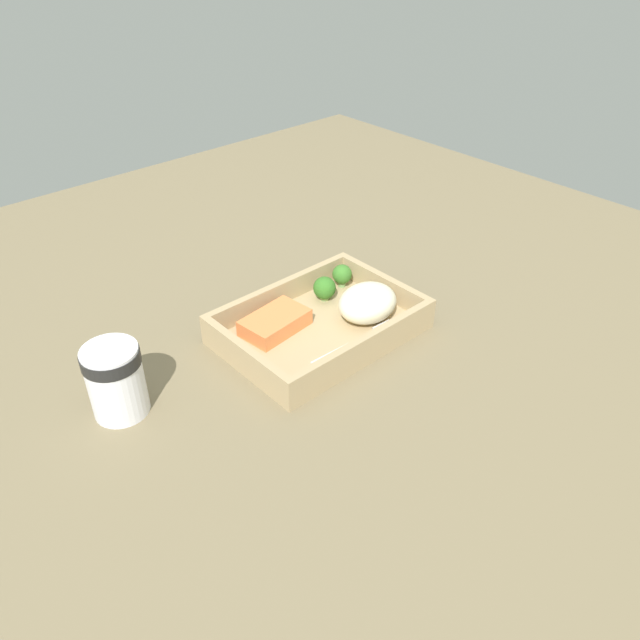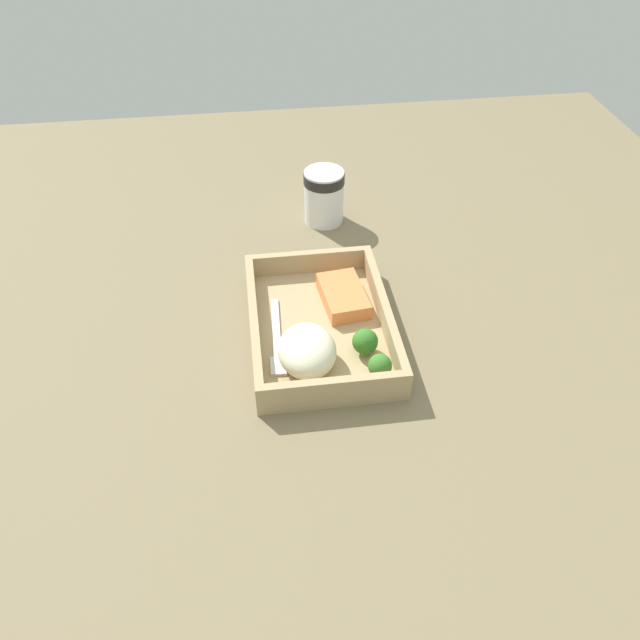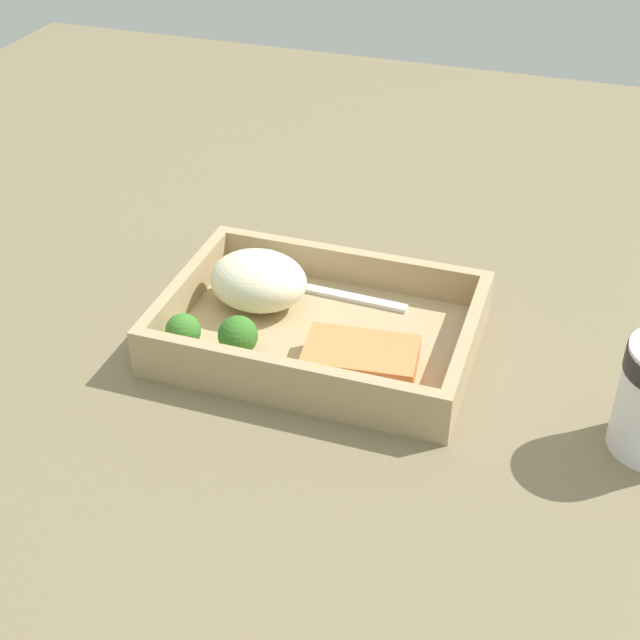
{
  "view_description": "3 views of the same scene",
  "coord_description": "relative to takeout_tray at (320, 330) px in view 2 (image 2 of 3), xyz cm",
  "views": [
    {
      "loc": [
        -51.35,
        -56.97,
        55.82
      ],
      "look_at": [
        0.0,
        0.0,
        2.7
      ],
      "focal_mm": 35.0,
      "sensor_mm": 36.0,
      "label": 1
    },
    {
      "loc": [
        66.77,
        -8.97,
        63.71
      ],
      "look_at": [
        0.0,
        0.0,
        2.7
      ],
      "focal_mm": 35.0,
      "sensor_mm": 36.0,
      "label": 2
    },
    {
      "loc": [
        -21.63,
        64.57,
        50.74
      ],
      "look_at": [
        0.0,
        0.0,
        2.7
      ],
      "focal_mm": 50.0,
      "sensor_mm": 36.0,
      "label": 3
    }
  ],
  "objects": [
    {
      "name": "ground_plane",
      "position": [
        0.0,
        0.0,
        -1.6
      ],
      "size": [
        160.0,
        160.0,
        2.0
      ],
      "primitive_type": "cube",
      "color": "#77694C"
    },
    {
      "name": "broccoli_floret_2",
      "position": [
        10.88,
        6.61,
        2.78
      ],
      "size": [
        3.25,
        3.25,
        3.89
      ],
      "color": "#739C5D",
      "rests_on": "takeout_tray"
    },
    {
      "name": "takeout_tray",
      "position": [
        0.0,
        0.0,
        0.0
      ],
      "size": [
        28.97,
        20.32,
        1.2
      ],
      "primitive_type": "cube",
      "color": "tan",
      "rests_on": "ground_plane"
    },
    {
      "name": "salmon_fillet",
      "position": [
        -5.22,
        4.27,
        1.85
      ],
      "size": [
        10.61,
        7.24,
        2.51
      ],
      "primitive_type": "cube",
      "rotation": [
        0.0,
        0.0,
        0.11
      ],
      "color": "#F08146",
      "rests_on": "takeout_tray"
    },
    {
      "name": "paper_cup",
      "position": [
        -30.27,
        4.78,
        4.93
      ],
      "size": [
        7.29,
        7.29,
        9.89
      ],
      "color": "white",
      "rests_on": "ground_plane"
    },
    {
      "name": "broccoli_floret_1",
      "position": [
        5.96,
        5.53,
        2.69
      ],
      "size": [
        3.66,
        3.66,
        3.99
      ],
      "color": "#759956",
      "rests_on": "takeout_tray"
    },
    {
      "name": "mashed_potatoes",
      "position": [
        7.27,
        -2.75,
        3.34
      ],
      "size": [
        9.68,
        8.0,
        5.49
      ],
      "primitive_type": "ellipsoid",
      "color": "#F0E7C1",
      "rests_on": "takeout_tray"
    },
    {
      "name": "tray_rim",
      "position": [
        0.0,
        0.0,
        2.43
      ],
      "size": [
        28.97,
        20.32,
        3.66
      ],
      "color": "tan",
      "rests_on": "takeout_tray"
    },
    {
      "name": "fork",
      "position": [
        2.11,
        -6.55,
        0.82
      ],
      "size": [
        15.86,
        2.34,
        0.44
      ],
      "color": "silver",
      "rests_on": "takeout_tray"
    }
  ]
}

